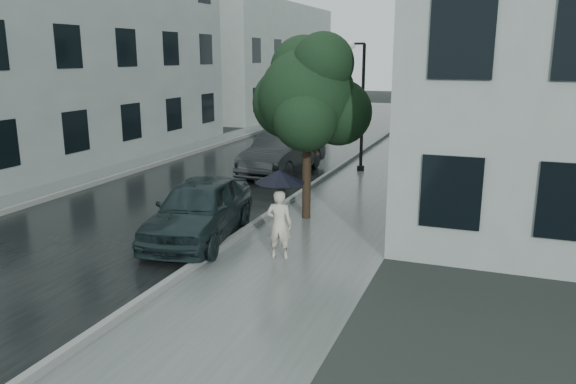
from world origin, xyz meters
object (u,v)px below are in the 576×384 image
at_px(street_tree, 308,95).
at_px(lamp_post, 359,97).
at_px(car_near, 199,209).
at_px(car_far, 283,153).
at_px(pedestrian, 279,224).

xyz_separation_m(street_tree, lamp_post, (-0.26, 6.76, -0.51)).
relative_size(car_near, car_far, 0.91).
bearing_deg(car_near, street_tree, 46.39).
bearing_deg(car_far, pedestrian, -66.71).
bearing_deg(street_tree, pedestrian, -82.04).
height_order(pedestrian, street_tree, street_tree).
relative_size(pedestrian, car_near, 0.36).
xyz_separation_m(car_near, car_far, (-0.87, 7.83, 0.05)).
relative_size(street_tree, car_far, 1.03).
xyz_separation_m(street_tree, car_far, (-2.70, 5.18, -2.50)).
height_order(street_tree, car_near, street_tree).
relative_size(lamp_post, car_far, 1.02).
xyz_separation_m(lamp_post, car_near, (-1.57, -9.41, -2.03)).
relative_size(street_tree, lamp_post, 1.01).
bearing_deg(lamp_post, pedestrian, -69.64).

